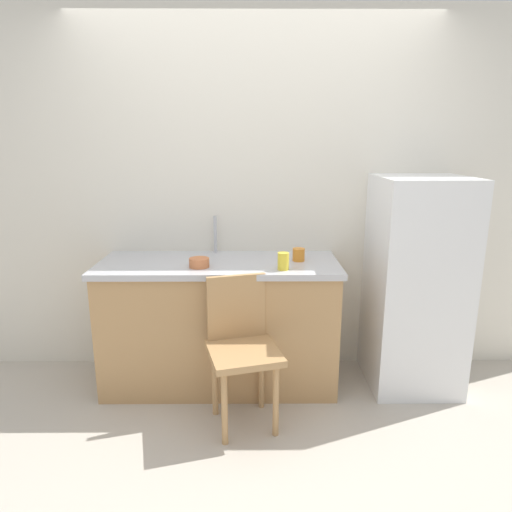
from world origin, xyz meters
The scene contains 10 objects.
ground_plane centered at (0.00, 0.00, 0.00)m, with size 8.00×8.00×0.00m, color #BCB2A3.
back_wall centered at (0.00, 1.00, 1.27)m, with size 4.80×0.10×2.55m, color silver.
cabinet_base centered at (-0.24, 0.65, 0.42)m, with size 1.56×0.60×0.85m, color tan.
countertop centered at (-0.24, 0.65, 0.87)m, with size 1.60×0.64×0.04m, color #B7B7BC.
faucet centered at (-0.28, 0.90, 1.02)m, with size 0.02×0.02×0.27m, color #B7B7BC.
refrigerator centered at (1.09, 0.65, 0.72)m, with size 0.58×0.61×1.45m, color white.
chair centered at (-0.08, 0.19, 0.50)m, with size 0.49×0.49×0.89m.
terracotta_bowl centered at (-0.36, 0.51, 0.91)m, with size 0.13×0.13×0.06m, color #C67042.
cup_yellow centered at (0.18, 0.45, 0.94)m, with size 0.07×0.07×0.11m, color yellow.
cup_orange centered at (0.29, 0.66, 0.93)m, with size 0.08×0.08×0.09m, color orange.
Camera 1 is at (-0.01, -2.29, 1.67)m, focal length 31.88 mm.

